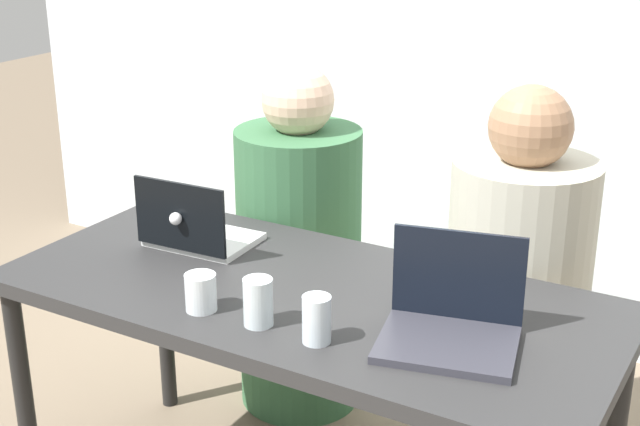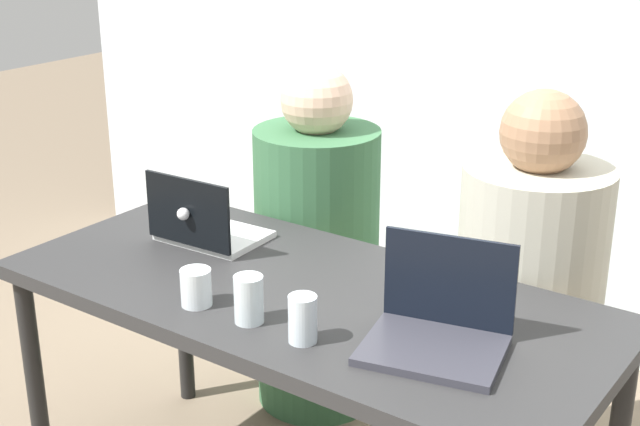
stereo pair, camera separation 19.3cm
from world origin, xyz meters
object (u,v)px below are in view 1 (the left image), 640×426
(laptop_back_left, at_px, (196,231))
(water_glass_left, at_px, (201,295))
(person_on_left, at_px, (299,259))
(water_glass_center, at_px, (257,305))
(water_glass_right, at_px, (317,322))
(laptop_front_right, at_px, (451,319))
(person_on_right, at_px, (515,308))

(laptop_back_left, height_order, water_glass_left, laptop_back_left)
(person_on_left, relative_size, laptop_back_left, 3.94)
(person_on_left, xyz_separation_m, water_glass_center, (0.36, -0.77, 0.25))
(water_glass_left, distance_m, water_glass_right, 0.31)
(person_on_left, height_order, laptop_front_right, person_on_left)
(person_on_right, xyz_separation_m, water_glass_right, (-0.21, -0.77, 0.25))
(water_glass_left, bearing_deg, person_on_left, 104.79)
(person_on_right, xyz_separation_m, laptop_back_left, (-0.76, -0.47, 0.24))
(laptop_front_right, xyz_separation_m, laptop_back_left, (-0.81, 0.14, -0.00))
(water_glass_left, height_order, water_glass_center, water_glass_center)
(water_glass_center, distance_m, water_glass_right, 0.16)
(person_on_right, distance_m, water_glass_right, 0.84)
(water_glass_right, bearing_deg, person_on_left, 123.77)
(laptop_back_left, height_order, water_glass_right, laptop_back_left)
(laptop_front_right, relative_size, water_glass_right, 3.15)
(water_glass_left, relative_size, water_glass_center, 0.80)
(laptop_back_left, xyz_separation_m, water_glass_left, (0.24, -0.30, -0.01))
(person_on_left, distance_m, water_glass_right, 0.96)
(laptop_back_left, bearing_deg, water_glass_left, 126.52)
(water_glass_left, bearing_deg, laptop_front_right, 15.52)
(laptop_back_left, bearing_deg, water_glass_right, 149.11)
(person_on_left, height_order, water_glass_left, person_on_left)
(laptop_front_right, bearing_deg, person_on_left, 128.00)
(person_on_right, relative_size, water_glass_center, 10.33)
(person_on_left, xyz_separation_m, laptop_front_right, (0.76, -0.62, 0.25))
(laptop_back_left, bearing_deg, laptop_front_right, 167.14)
(person_on_right, relative_size, laptop_front_right, 3.41)
(person_on_left, height_order, person_on_right, person_on_right)
(water_glass_center, bearing_deg, laptop_front_right, 20.23)
(laptop_front_right, relative_size, laptop_back_left, 1.17)
(laptop_front_right, bearing_deg, water_glass_right, -161.39)
(water_glass_left, bearing_deg, water_glass_center, 2.07)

